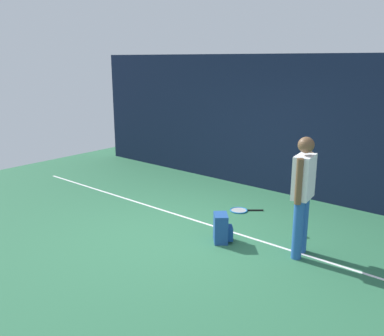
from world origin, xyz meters
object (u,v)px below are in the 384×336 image
Objects in this scene: tennis_racket at (240,210)px; backpack at (222,229)px; tennis_ball_near_player at (304,235)px; tennis_player at (303,190)px.

tennis_racket is 1.40m from backpack.
tennis_ball_near_player reaches higher than tennis_racket.
backpack reaches higher than tennis_ball_near_player.
backpack is 1.33m from tennis_ball_near_player.
tennis_player reaches higher than tennis_racket.
tennis_racket is at bearing 167.04° from tennis_ball_near_player.
tennis_player is at bearing 109.31° from tennis_racket.
tennis_player is 25.76× the size of tennis_ball_near_player.
tennis_ball_near_player is at bearing 126.59° from tennis_racket.
backpack is at bearing -133.05° from tennis_ball_near_player.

